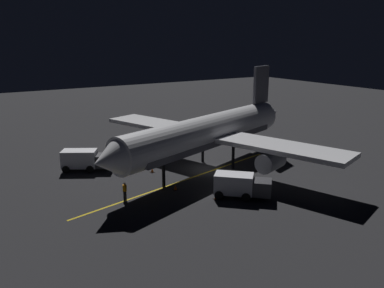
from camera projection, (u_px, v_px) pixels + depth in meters
The scene contains 10 objects.
ground_plane at pixel (206, 170), 48.13m from camera, with size 180.00×180.00×0.20m, color #252528.
apron_guide_stripe at pixel (185, 180), 44.60m from camera, with size 0.24×29.07×0.01m, color gold.
airliner at pixel (209, 133), 47.38m from camera, with size 33.07×33.26×11.77m.
baggage_truck at pixel (85, 160), 47.55m from camera, with size 4.74×6.06×2.50m.
catering_truck at pixel (240, 186), 39.40m from camera, with size 5.35×5.44×2.40m.
ground_crew_worker at pixel (125, 191), 39.00m from camera, with size 0.40×0.40×1.74m.
traffic_cone_near_left at pixel (116, 161), 50.54m from camera, with size 0.50×0.50×0.55m.
traffic_cone_near_right at pixel (216, 197), 39.16m from camera, with size 0.50×0.50×0.55m.
traffic_cone_under_wing at pixel (152, 170), 47.06m from camera, with size 0.50×0.50×0.55m.
traffic_cone_far at pixel (175, 188), 41.59m from camera, with size 0.50×0.50×0.55m.
Camera 1 is at (-37.84, 25.68, 15.34)m, focal length 37.09 mm.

